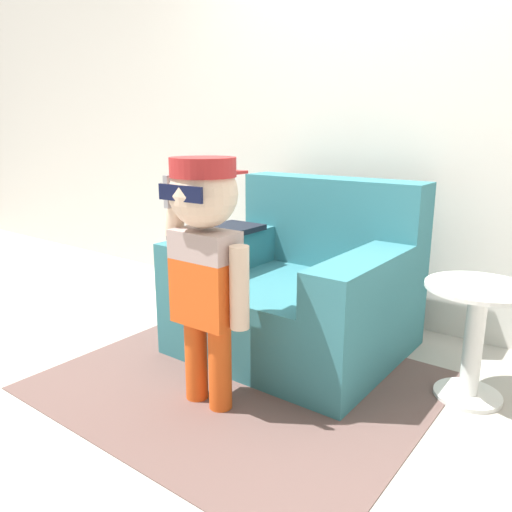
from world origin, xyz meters
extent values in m
plane|color=#ADA89E|center=(0.00, 0.00, 0.00)|extent=(10.00, 10.00, 0.00)
cube|color=silver|center=(0.00, 0.82, 1.30)|extent=(10.00, 0.05, 2.60)
cube|color=teal|center=(-0.15, 0.12, 0.19)|extent=(1.06, 0.96, 0.38)
cube|color=teal|center=(-0.15, 0.49, 0.63)|extent=(1.06, 0.22, 0.50)
cube|color=teal|center=(-0.57, 0.01, 0.48)|extent=(0.22, 0.74, 0.20)
cube|color=teal|center=(0.27, 0.01, 0.48)|extent=(0.22, 0.74, 0.20)
cube|color=black|center=(-0.57, 0.01, 0.60)|extent=(0.26, 0.53, 0.03)
cylinder|color=#E05119|center=(-0.21, -0.57, 0.18)|extent=(0.10, 0.10, 0.37)
cylinder|color=#E05119|center=(-0.07, -0.57, 0.18)|extent=(0.10, 0.10, 0.37)
cube|color=#E05119|center=(-0.14, -0.57, 0.50)|extent=(0.27, 0.15, 0.27)
cube|color=#B29993|center=(-0.14, -0.57, 0.69)|extent=(0.27, 0.15, 0.12)
sphere|color=beige|center=(-0.14, -0.57, 0.90)|extent=(0.27, 0.27, 0.27)
cylinder|color=#B22828|center=(-0.14, -0.57, 1.00)|extent=(0.26, 0.26, 0.07)
cube|color=#B22828|center=(-0.14, -0.44, 0.97)|extent=(0.15, 0.12, 0.01)
cube|color=#0F1433|center=(-0.14, -0.69, 0.91)|extent=(0.22, 0.01, 0.06)
cylinder|color=beige|center=(0.03, -0.57, 0.55)|extent=(0.08, 0.08, 0.33)
cylinder|color=beige|center=(-0.30, -0.57, 0.81)|extent=(0.11, 0.08, 0.20)
cube|color=gray|center=(-0.29, -0.59, 0.90)|extent=(0.02, 0.07, 0.13)
cylinder|color=white|center=(0.73, 0.15, 0.01)|extent=(0.28, 0.28, 0.02)
cylinder|color=white|center=(0.73, 0.15, 0.25)|extent=(0.08, 0.08, 0.49)
cylinder|color=white|center=(0.73, 0.15, 0.50)|extent=(0.44, 0.44, 0.02)
cube|color=brown|center=(-0.15, -0.34, 0.00)|extent=(1.65, 1.40, 0.01)
camera|label=1|loc=(1.18, -1.98, 1.14)|focal=35.00mm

